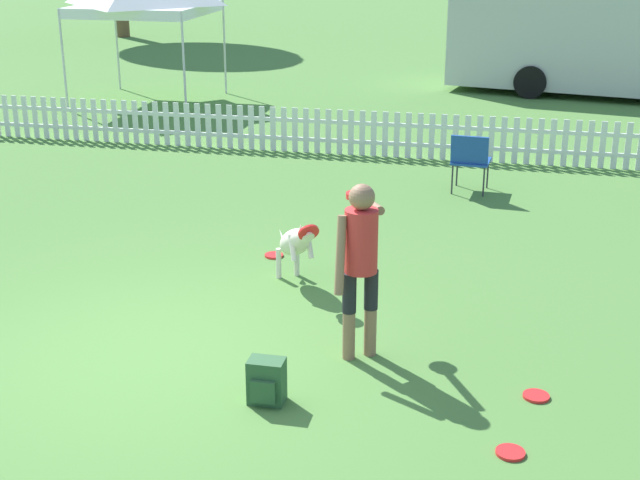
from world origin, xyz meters
name	(u,v)px	position (x,y,z in m)	size (l,w,h in m)	color
ground_plane	(148,356)	(0.00, 0.00, 0.00)	(240.00, 240.00, 0.00)	#4C7A38
handler_person	(360,251)	(1.78, 0.41, 0.96)	(0.45, 1.04, 1.55)	#8C664C
leaping_dog	(296,242)	(0.89, 1.79, 0.48)	(0.66, 0.93, 0.81)	beige
frisbee_near_handler	(536,396)	(3.29, -0.02, 0.01)	(0.21, 0.21, 0.02)	red
frisbee_near_dog	(274,255)	(0.44, 2.58, 0.01)	(0.21, 0.21, 0.02)	red
frisbee_midfield	(510,453)	(3.10, -0.87, 0.01)	(0.21, 0.21, 0.02)	red
backpack_on_grass	(266,382)	(1.22, -0.54, 0.18)	(0.28, 0.23, 0.36)	#2D5633
picket_fence	(323,131)	(0.00, 7.27, 0.36)	(19.50, 0.04, 0.72)	white
folding_chair_center	(470,158)	(2.44, 5.54, 0.50)	(0.55, 0.57, 0.84)	#333338
equipment_trailer	(572,31)	(4.10, 13.71, 1.31)	(5.87, 3.02, 2.49)	#B7B7B7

